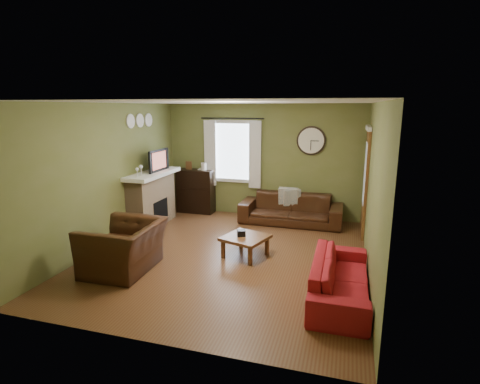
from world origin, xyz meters
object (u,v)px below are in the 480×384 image
(sofa_brown, at_px, (291,209))
(sofa_red, at_px, (340,278))
(coffee_table, at_px, (245,246))
(bookshelf, at_px, (196,191))
(armchair, at_px, (124,247))

(sofa_brown, relative_size, sofa_red, 1.18)
(coffee_table, bearing_deg, sofa_brown, 77.80)
(bookshelf, bearing_deg, coffee_table, -51.03)
(sofa_red, bearing_deg, coffee_table, 58.32)
(armchair, bearing_deg, bookshelf, -178.11)
(sofa_red, distance_m, armchair, 3.29)
(bookshelf, height_order, armchair, bookshelf)
(bookshelf, distance_m, sofa_red, 4.86)
(bookshelf, xyz_separation_m, sofa_red, (3.52, -3.35, -0.25))
(armchair, bearing_deg, sofa_red, 89.37)
(bookshelf, height_order, sofa_brown, bookshelf)
(armchair, height_order, coffee_table, armchair)
(bookshelf, height_order, sofa_red, bookshelf)
(bookshelf, bearing_deg, sofa_brown, -5.94)
(sofa_red, relative_size, coffee_table, 2.75)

